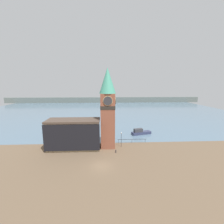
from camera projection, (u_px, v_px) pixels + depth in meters
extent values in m
plane|color=brown|center=(101.00, 166.00, 30.62)|extent=(160.00, 160.00, 0.00)
cube|color=slate|center=(104.00, 109.00, 101.63)|extent=(160.00, 120.00, 0.00)
cube|color=slate|center=(104.00, 100.00, 140.50)|extent=(180.00, 3.00, 5.00)
cube|color=#232328|center=(132.00, 139.00, 42.64)|extent=(8.29, 0.08, 0.08)
cylinder|color=#232328|center=(119.00, 141.00, 42.55)|extent=(0.07, 0.07, 1.05)
cylinder|color=#232328|center=(132.00, 141.00, 42.73)|extent=(0.07, 0.07, 1.05)
cylinder|color=#232328|center=(145.00, 141.00, 42.92)|extent=(0.07, 0.07, 1.05)
cube|color=brown|center=(108.00, 121.00, 38.99)|extent=(3.61, 3.61, 14.21)
cube|color=#2D2823|center=(108.00, 107.00, 38.34)|extent=(3.73, 3.73, 0.90)
cylinder|color=tan|center=(108.00, 101.00, 36.19)|extent=(2.36, 0.12, 2.36)
cylinder|color=#333338|center=(108.00, 101.00, 36.11)|extent=(2.15, 0.12, 2.15)
cylinder|color=tan|center=(115.00, 100.00, 38.11)|extent=(0.12, 2.36, 2.36)
cylinder|color=#333338|center=(115.00, 100.00, 38.11)|extent=(0.12, 2.15, 2.15)
cone|color=teal|center=(108.00, 81.00, 37.15)|extent=(4.15, 4.15, 6.38)
cube|color=tan|center=(74.00, 135.00, 38.84)|extent=(13.02, 5.18, 7.15)
cube|color=#4C3D33|center=(73.00, 120.00, 38.16)|extent=(13.42, 5.58, 0.50)
cube|color=black|center=(72.00, 138.00, 36.12)|extent=(13.52, 0.30, 6.58)
cube|color=#333856|center=(141.00, 133.00, 50.30)|extent=(6.87, 3.55, 0.89)
cube|color=#38383D|center=(138.00, 130.00, 49.75)|extent=(3.15, 2.02, 1.13)
cylinder|color=#2D2D33|center=(113.00, 145.00, 40.49)|extent=(0.31, 0.31, 0.62)
sphere|color=#2D2D33|center=(113.00, 144.00, 40.44)|extent=(0.33, 0.33, 0.33)
cylinder|color=#2D2D33|center=(116.00, 151.00, 36.63)|extent=(0.25, 0.25, 0.60)
sphere|color=#2D2D33|center=(116.00, 150.00, 36.58)|extent=(0.26, 0.26, 0.26)
cylinder|color=black|center=(121.00, 140.00, 39.93)|extent=(0.10, 0.10, 3.70)
sphere|color=silver|center=(121.00, 133.00, 39.58)|extent=(0.32, 0.32, 0.32)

